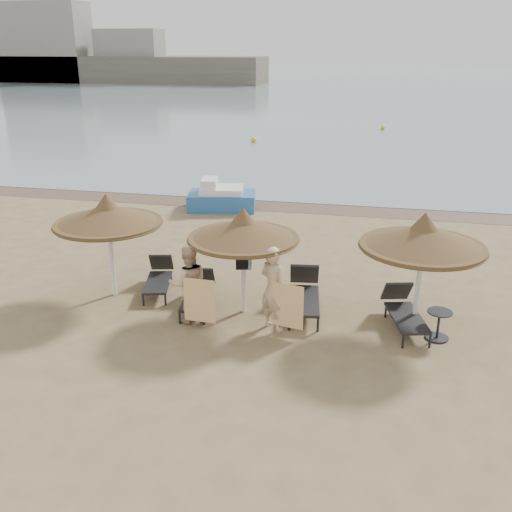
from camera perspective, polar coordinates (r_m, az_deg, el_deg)
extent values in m
plane|color=#8D764F|center=(13.22, -2.71, -5.80)|extent=(160.00, 160.00, 0.00)
cube|color=slate|center=(91.69, 10.56, 16.49)|extent=(200.00, 140.00, 0.03)
cube|color=brown|center=(21.87, 3.54, 4.93)|extent=(200.00, 1.60, 0.01)
cube|color=#65604E|center=(101.63, -16.98, 17.46)|extent=(60.00, 10.00, 4.00)
cube|color=gray|center=(102.30, -20.39, 19.37)|extent=(14.00, 6.00, 12.00)
cube|color=gray|center=(96.72, -12.45, 18.92)|extent=(10.00, 5.00, 8.00)
cylinder|color=white|center=(14.28, -14.23, -0.29)|extent=(0.11, 0.11, 1.88)
cone|color=brown|center=(13.93, -14.63, 4.09)|extent=(2.60, 2.60, 0.49)
cone|color=brown|center=(13.85, -14.74, 5.26)|extent=(0.63, 0.63, 0.40)
cylinder|color=brown|center=(13.99, -14.55, 3.17)|extent=(2.54, 2.54, 0.09)
cylinder|color=white|center=(12.97, -1.24, -1.91)|extent=(0.10, 0.10, 1.82)
cone|color=brown|center=(12.59, -1.27, 2.74)|extent=(2.52, 2.52, 0.48)
cone|color=brown|center=(12.50, -1.28, 3.99)|extent=(0.61, 0.61, 0.39)
cylinder|color=brown|center=(12.66, -1.27, 1.77)|extent=(2.47, 2.47, 0.09)
cylinder|color=white|center=(12.68, 15.88, -3.03)|extent=(0.11, 0.11, 1.92)
cone|color=brown|center=(12.28, 16.39, 1.94)|extent=(2.65, 2.65, 0.50)
cone|color=brown|center=(12.20, 16.53, 3.28)|extent=(0.64, 0.64, 0.41)
cylinder|color=brown|center=(12.36, 16.28, 0.90)|extent=(2.59, 2.59, 0.09)
cylinder|color=black|center=(13.82, -11.20, -4.38)|extent=(0.05, 0.05, 0.26)
cylinder|color=black|center=(13.74, -9.05, -4.39)|extent=(0.05, 0.05, 0.26)
cylinder|color=black|center=(15.00, -10.45, -2.29)|extent=(0.05, 0.05, 0.26)
cylinder|color=black|center=(14.93, -8.46, -2.28)|extent=(0.05, 0.05, 0.26)
cube|color=black|center=(14.35, -9.79, -2.64)|extent=(0.90, 1.50, 0.06)
cube|color=black|center=(15.02, -9.44, -0.62)|extent=(0.66, 0.52, 0.53)
cylinder|color=black|center=(12.81, -7.64, -6.22)|extent=(0.05, 0.05, 0.27)
cylinder|color=black|center=(12.72, -5.27, -6.32)|extent=(0.05, 0.05, 0.27)
cylinder|color=black|center=(13.99, -6.57, -3.78)|extent=(0.05, 0.05, 0.27)
cylinder|color=black|center=(13.90, -4.40, -3.86)|extent=(0.05, 0.05, 0.27)
cube|color=black|center=(13.32, -5.94, -4.28)|extent=(0.78, 1.50, 0.06)
cube|color=black|center=(13.99, -5.40, -2.00)|extent=(0.64, 0.48, 0.54)
cylinder|color=black|center=(12.43, 3.34, -6.81)|extent=(0.06, 0.06, 0.31)
cylinder|color=black|center=(12.44, 6.21, -6.89)|extent=(0.06, 0.06, 0.31)
cylinder|color=black|center=(13.83, 3.53, -3.89)|extent=(0.06, 0.06, 0.31)
cylinder|color=black|center=(13.83, 6.09, -3.96)|extent=(0.06, 0.06, 0.31)
cube|color=black|center=(13.09, 4.82, -4.47)|extent=(0.89, 1.73, 0.07)
cube|color=black|center=(13.88, 4.87, -1.79)|extent=(0.74, 0.55, 0.63)
cylinder|color=black|center=(12.13, 14.48, -8.32)|extent=(0.05, 0.05, 0.28)
cylinder|color=black|center=(12.30, 17.00, -8.17)|extent=(0.05, 0.05, 0.28)
cylinder|color=black|center=(13.32, 12.84, -5.46)|extent=(0.05, 0.05, 0.28)
cylinder|color=black|center=(13.47, 15.15, -5.37)|extent=(0.05, 0.05, 0.28)
cube|color=black|center=(12.76, 14.84, -5.99)|extent=(0.97, 1.60, 0.06)
cube|color=black|center=(13.42, 13.89, -3.42)|extent=(0.70, 0.56, 0.57)
cylinder|color=black|center=(12.75, 17.62, -7.78)|extent=(0.49, 0.49, 0.03)
cylinder|color=black|center=(12.62, 17.77, -6.60)|extent=(0.05, 0.05, 0.59)
cylinder|color=black|center=(12.49, 17.92, -5.35)|extent=(0.52, 0.52, 0.03)
imported|color=#D0AC8B|center=(12.54, -6.78, -2.20)|extent=(1.13, 0.95, 2.08)
imported|color=#D0AC8B|center=(12.11, 1.76, -2.61)|extent=(1.21, 1.10, 2.20)
cube|color=orange|center=(12.28, -5.68, -4.46)|extent=(0.72, 0.06, 1.00)
cube|color=orange|center=(12.01, 3.18, -5.01)|extent=(0.70, 0.18, 1.00)
cube|color=silver|center=(13.04, -1.06, -0.61)|extent=(0.28, 0.10, 0.35)
cube|color=black|center=(12.67, -1.41, -0.50)|extent=(0.29, 0.16, 0.39)
cube|color=#265FA1|center=(21.54, -3.43, 5.53)|extent=(2.70, 1.89, 0.62)
cube|color=white|center=(21.44, -3.46, 6.54)|extent=(1.78, 1.50, 0.28)
cube|color=white|center=(21.43, -4.68, 7.21)|extent=(0.74, 1.10, 0.39)
sphere|color=yellow|center=(36.58, -0.24, 11.54)|extent=(0.35, 0.35, 0.35)
sphere|color=yellow|center=(43.25, 12.57, 12.43)|extent=(0.31, 0.31, 0.31)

